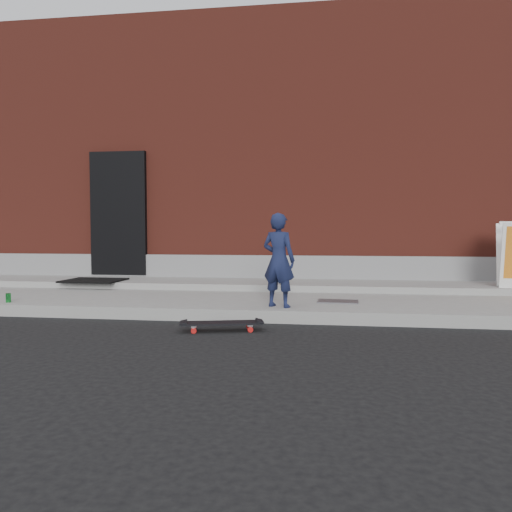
# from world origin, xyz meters

# --- Properties ---
(ground) EXTENTS (80.00, 80.00, 0.00)m
(ground) POSITION_xyz_m (0.00, 0.00, 0.00)
(ground) COLOR black
(ground) RESTS_ON ground
(sidewalk) EXTENTS (20.00, 3.00, 0.15)m
(sidewalk) POSITION_xyz_m (0.00, 1.50, 0.07)
(sidewalk) COLOR gray
(sidewalk) RESTS_ON ground
(apron) EXTENTS (20.00, 1.20, 0.10)m
(apron) POSITION_xyz_m (0.00, 2.40, 0.20)
(apron) COLOR gray
(apron) RESTS_ON sidewalk
(building) EXTENTS (20.00, 8.10, 5.00)m
(building) POSITION_xyz_m (-0.00, 6.99, 2.50)
(building) COLOR maroon
(building) RESTS_ON ground
(child) EXTENTS (0.49, 0.41, 1.16)m
(child) POSITION_xyz_m (0.60, 0.32, 0.73)
(child) COLOR #161D3F
(child) RESTS_ON sidewalk
(skateboard) EXTENTS (0.90, 0.43, 0.10)m
(skateboard) POSITION_xyz_m (0.06, -0.51, 0.08)
(skateboard) COLOR red
(skateboard) RESTS_ON ground
(soda_can) EXTENTS (0.08, 0.08, 0.12)m
(soda_can) POSITION_xyz_m (-2.94, 0.20, 0.21)
(soda_can) COLOR #1C8C31
(soda_can) RESTS_ON sidewalk
(doormat) EXTENTS (0.94, 0.77, 0.03)m
(doormat) POSITION_xyz_m (-2.64, 2.00, 0.26)
(doormat) COLOR black
(doormat) RESTS_ON apron
(utility_plate) EXTENTS (0.55, 0.37, 0.02)m
(utility_plate) POSITION_xyz_m (1.34, 0.84, 0.16)
(utility_plate) COLOR #55545A
(utility_plate) RESTS_ON sidewalk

